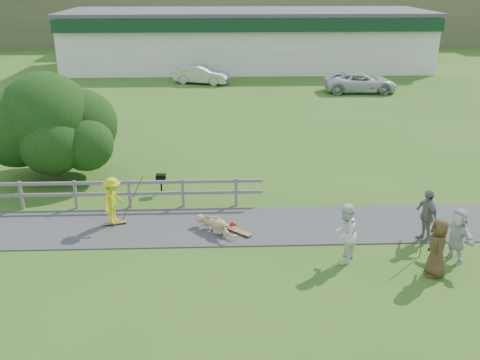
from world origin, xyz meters
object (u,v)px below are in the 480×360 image
Objects in this scene: spectator_c at (437,248)px; car_silver at (202,75)px; spectator_d at (457,235)px; spectator_b at (426,215)px; spectator_a at (345,234)px; tree at (49,140)px; skater_fallen at (216,225)px; skater_rider at (113,203)px; bbq at (161,184)px; car_white at (360,82)px.

spectator_c is 30.02m from car_silver.
spectator_b is at bearing 177.29° from spectator_d.
spectator_a reaches higher than car_silver.
tree is at bearing -96.39° from spectator_a.
skater_fallen is 4.46m from spectator_a.
skater_rider is 0.39× the size of car_silver.
skater_rider is 10.60m from spectator_c.
spectator_a is 28.64m from car_silver.
spectator_d is (3.41, -0.06, -0.08)m from spectator_a.
spectator_a is at bearing -110.90° from spectator_d.
spectator_b is at bearing -145.37° from car_silver.
skater_rider reaches higher than car_silver.
skater_rider is 0.96× the size of skater_fallen.
spectator_d is 11.10m from bbq.
spectator_c reaches higher than spectator_d.
tree is 5.39m from bbq.
spectator_a is 0.44× the size of car_silver.
tree reaches higher than bbq.
spectator_b is (2.99, 1.32, -0.05)m from spectator_a.
tree reaches higher than spectator_a.
car_silver is at bearing 48.30° from skater_fallen.
spectator_d is (10.85, -2.89, 0.03)m from skater_rider.
spectator_a is 2.34× the size of bbq.
spectator_c is at bearing -26.00° from spectator_b.
bbq is (-2.19, 3.59, 0.09)m from skater_fallen.
spectator_c reaches higher than bbq.
car_silver is at bearing -141.00° from spectator_a.
spectator_a is 2.64m from spectator_c.
spectator_c is at bearing -32.79° from bbq.
bbq is (-6.08, 5.66, -0.55)m from spectator_a.
skater_rider reaches higher than bbq.
bbq reaches higher than skater_fallen.
spectator_d is 16.31m from tree.
car_silver is (-5.10, 28.18, -0.24)m from spectator_a.
spectator_d is at bearing -87.08° from skater_rider.
bbq is (-0.98, -22.52, -0.31)m from car_silver.
skater_fallen is at bearing -89.26° from spectator_a.
spectator_c is (9.94, -3.68, 0.06)m from skater_rider.
spectator_b is (6.88, -0.75, 0.58)m from skater_fallen.
spectator_a is 1.06× the size of spectator_b.
car_white is (11.77, -3.63, 0.02)m from car_silver.
tree is (-13.91, 6.37, 0.76)m from spectator_b.
bbq is at bearing -129.00° from spectator_b.
car_white is at bearing 152.61° from spectator_d.
bbq is at bearing -140.94° from spectator_d.
car_white is 0.84× the size of tree.
car_silver is at bearing -176.66° from spectator_b.
car_silver is 21.33m from tree.
spectator_c is 2.22× the size of bbq.
spectator_a is 13.37m from tree.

